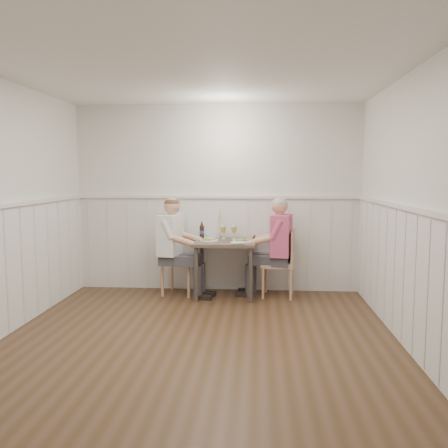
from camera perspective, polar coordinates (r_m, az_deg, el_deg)
name	(u,v)px	position (r m, az deg, el deg)	size (l,w,h in m)	color
ground_plane	(197,345)	(4.72, -3.25, -14.27)	(4.50, 4.50, 0.00)	#452D18
room_shell	(196,187)	(4.43, -3.37, 4.47)	(4.04, 4.54, 2.60)	white
wainscot	(205,261)	(5.20, -2.31, -4.50)	(4.00, 4.49, 1.34)	silver
dining_table	(225,249)	(6.33, 0.13, -3.06)	(0.80, 0.70, 0.75)	#4F4239
chair_right	(282,261)	(6.39, 7.03, -4.42)	(0.47, 0.47, 0.89)	tan
chair_left	(176,258)	(6.52, -5.81, -4.09)	(0.50, 0.50, 0.92)	tan
man_in_pink	(278,255)	(6.34, 6.52, -3.73)	(0.68, 0.48, 1.36)	#3F3F47
diner_cream	(173,254)	(6.40, -6.12, -3.65)	(0.67, 0.48, 1.35)	#3F3F47
plate_man	(243,240)	(6.23, 2.27, -1.96)	(0.29, 0.29, 0.07)	white
plate_diner	(208,240)	(6.30, -1.91, -1.91)	(0.24, 0.24, 0.06)	white
beer_glass_a	(234,229)	(6.46, 1.21, -0.65)	(0.08, 0.08, 0.21)	silver
beer_glass_b	(223,229)	(6.50, -0.07, -0.64)	(0.08, 0.08, 0.20)	silver
beer_bottle	(202,231)	(6.56, -2.69, -0.87)	(0.06, 0.06, 0.23)	black
rolled_napkin	(237,243)	(6.01, 1.63, -2.30)	(0.18, 0.09, 0.04)	white
grass_vase	(218,225)	(6.57, -0.70, -0.12)	(0.05, 0.05, 0.41)	silver
gingham_mat	(204,238)	(6.55, -2.42, -1.75)	(0.37, 0.32, 0.01)	#6D80BF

